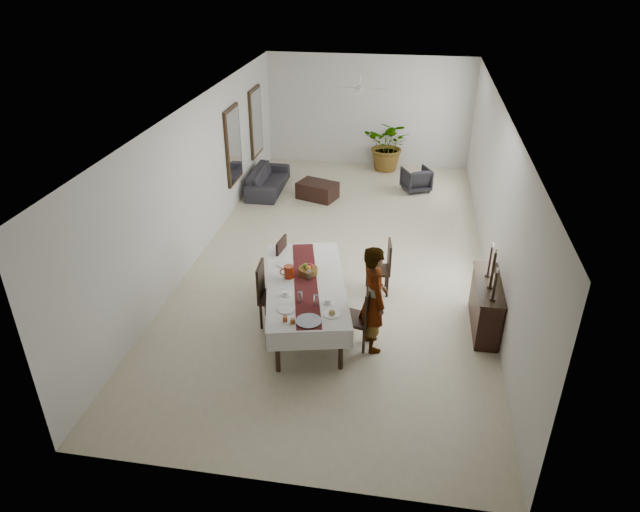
# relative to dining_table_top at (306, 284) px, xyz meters

# --- Properties ---
(floor) EXTENTS (6.00, 12.00, 0.00)m
(floor) POSITION_rel_dining_table_top_xyz_m (0.28, 2.59, -0.81)
(floor) COLOR beige
(floor) RESTS_ON ground
(ceiling) EXTENTS (6.00, 12.00, 0.02)m
(ceiling) POSITION_rel_dining_table_top_xyz_m (0.28, 2.59, 2.39)
(ceiling) COLOR white
(ceiling) RESTS_ON wall_back
(wall_back) EXTENTS (6.00, 0.02, 3.20)m
(wall_back) POSITION_rel_dining_table_top_xyz_m (0.28, 8.59, 0.79)
(wall_back) COLOR silver
(wall_back) RESTS_ON floor
(wall_front) EXTENTS (6.00, 0.02, 3.20)m
(wall_front) POSITION_rel_dining_table_top_xyz_m (0.28, -3.41, 0.79)
(wall_front) COLOR silver
(wall_front) RESTS_ON floor
(wall_left) EXTENTS (0.02, 12.00, 3.20)m
(wall_left) POSITION_rel_dining_table_top_xyz_m (-2.72, 2.59, 0.79)
(wall_left) COLOR silver
(wall_left) RESTS_ON floor
(wall_right) EXTENTS (0.02, 12.00, 3.20)m
(wall_right) POSITION_rel_dining_table_top_xyz_m (3.28, 2.59, 0.79)
(wall_right) COLOR silver
(wall_right) RESTS_ON floor
(dining_table_top) EXTENTS (1.68, 2.85, 0.06)m
(dining_table_top) POSITION_rel_dining_table_top_xyz_m (0.00, 0.00, 0.00)
(dining_table_top) COLOR black
(dining_table_top) RESTS_ON table_leg_fl
(table_leg_fl) EXTENTS (0.09, 0.09, 0.78)m
(table_leg_fl) POSITION_rel_dining_table_top_xyz_m (-0.19, -1.34, -0.42)
(table_leg_fl) COLOR black
(table_leg_fl) RESTS_ON floor
(table_leg_fr) EXTENTS (0.09, 0.09, 0.78)m
(table_leg_fr) POSITION_rel_dining_table_top_xyz_m (0.76, -1.13, -0.42)
(table_leg_fr) COLOR black
(table_leg_fr) RESTS_ON floor
(table_leg_bl) EXTENTS (0.09, 0.09, 0.78)m
(table_leg_bl) POSITION_rel_dining_table_top_xyz_m (-0.76, 1.13, -0.42)
(table_leg_bl) COLOR black
(table_leg_bl) RESTS_ON floor
(table_leg_br) EXTENTS (0.09, 0.09, 0.78)m
(table_leg_br) POSITION_rel_dining_table_top_xyz_m (0.19, 1.34, -0.42)
(table_leg_br) COLOR black
(table_leg_br) RESTS_ON floor
(tablecloth_top) EXTENTS (1.92, 3.09, 0.01)m
(tablecloth_top) POSITION_rel_dining_table_top_xyz_m (0.00, 0.00, 0.03)
(tablecloth_top) COLOR silver
(tablecloth_top) RESTS_ON dining_table_top
(tablecloth_drape_left) EXTENTS (0.65, 2.80, 0.33)m
(tablecloth_drape_left) POSITION_rel_dining_table_top_xyz_m (-0.63, -0.15, -0.13)
(tablecloth_drape_left) COLOR silver
(tablecloth_drape_left) RESTS_ON dining_table_top
(tablecloth_drape_right) EXTENTS (0.65, 2.80, 0.33)m
(tablecloth_drape_right) POSITION_rel_dining_table_top_xyz_m (0.63, 0.15, -0.13)
(tablecloth_drape_right) COLOR white
(tablecloth_drape_right) RESTS_ON dining_table_top
(tablecloth_drape_near) EXTENTS (1.28, 0.30, 0.33)m
(tablecloth_drape_near) POSITION_rel_dining_table_top_xyz_m (0.32, -1.39, -0.13)
(tablecloth_drape_near) COLOR silver
(tablecloth_drape_near) RESTS_ON dining_table_top
(tablecloth_drape_far) EXTENTS (1.28, 0.30, 0.33)m
(tablecloth_drape_far) POSITION_rel_dining_table_top_xyz_m (-0.32, 1.39, -0.13)
(tablecloth_drape_far) COLOR silver
(tablecloth_drape_far) RESTS_ON dining_table_top
(table_runner) EXTENTS (1.00, 2.79, 0.00)m
(table_runner) POSITION_rel_dining_table_top_xyz_m (0.00, 0.00, 0.04)
(table_runner) COLOR maroon
(table_runner) RESTS_ON tablecloth_top
(red_pitcher) EXTENTS (0.20, 0.20, 0.22)m
(red_pitcher) POSITION_rel_dining_table_top_xyz_m (-0.31, 0.10, 0.15)
(red_pitcher) COLOR maroon
(red_pitcher) RESTS_ON tablecloth_top
(pitcher_handle) EXTENTS (0.13, 0.05, 0.13)m
(pitcher_handle) POSITION_rel_dining_table_top_xyz_m (-0.40, 0.08, 0.15)
(pitcher_handle) COLOR maroon
(pitcher_handle) RESTS_ON red_pitcher
(wine_glass_near) EXTENTS (0.08, 0.08, 0.19)m
(wine_glass_near) POSITION_rel_dining_table_top_xyz_m (0.29, -0.67, 0.13)
(wine_glass_near) COLOR white
(wine_glass_near) RESTS_ON tablecloth_top
(wine_glass_mid) EXTENTS (0.08, 0.08, 0.19)m
(wine_glass_mid) POSITION_rel_dining_table_top_xyz_m (0.03, -0.62, 0.13)
(wine_glass_mid) COLOR silver
(wine_glass_mid) RESTS_ON tablecloth_top
(wine_glass_far) EXTENTS (0.08, 0.08, 0.19)m
(wine_glass_far) POSITION_rel_dining_table_top_xyz_m (0.04, 0.07, 0.13)
(wine_glass_far) COLOR white
(wine_glass_far) RESTS_ON tablecloth_top
(teacup_right) EXTENTS (0.10, 0.10, 0.07)m
(teacup_right) POSITION_rel_dining_table_top_xyz_m (0.47, -0.58, 0.07)
(teacup_right) COLOR white
(teacup_right) RESTS_ON saucer_right
(saucer_right) EXTENTS (0.17, 0.17, 0.01)m
(saucer_right) POSITION_rel_dining_table_top_xyz_m (0.47, -0.58, 0.05)
(saucer_right) COLOR white
(saucer_right) RESTS_ON tablecloth_top
(teacup_left) EXTENTS (0.10, 0.10, 0.07)m
(teacup_left) POSITION_rel_dining_table_top_xyz_m (-0.24, -0.45, 0.07)
(teacup_left) COLOR white
(teacup_left) RESTS_ON saucer_left
(saucer_left) EXTENTS (0.17, 0.17, 0.01)m
(saucer_left) POSITION_rel_dining_table_top_xyz_m (-0.24, -0.45, 0.05)
(saucer_left) COLOR white
(saucer_left) RESTS_ON tablecloth_top
(plate_near_right) EXTENTS (0.27, 0.27, 0.02)m
(plate_near_right) POSITION_rel_dining_table_top_xyz_m (0.58, -0.89, 0.05)
(plate_near_right) COLOR white
(plate_near_right) RESTS_ON tablecloth_top
(bread_near_right) EXTENTS (0.10, 0.10, 0.10)m
(bread_near_right) POSITION_rel_dining_table_top_xyz_m (0.58, -0.89, 0.08)
(bread_near_right) COLOR tan
(bread_near_right) RESTS_ON plate_near_right
(plate_near_left) EXTENTS (0.27, 0.27, 0.02)m
(plate_near_left) POSITION_rel_dining_table_top_xyz_m (-0.14, -0.89, 0.05)
(plate_near_left) COLOR silver
(plate_near_left) RESTS_ON tablecloth_top
(plate_far_left) EXTENTS (0.27, 0.27, 0.02)m
(plate_far_left) POSITION_rel_dining_table_top_xyz_m (-0.48, 0.52, 0.05)
(plate_far_left) COLOR silver
(plate_far_left) RESTS_ON tablecloth_top
(serving_tray) EXTENTS (0.40, 0.40, 0.02)m
(serving_tray) POSITION_rel_dining_table_top_xyz_m (0.26, -1.14, 0.05)
(serving_tray) COLOR #3E3E44
(serving_tray) RESTS_ON tablecloth_top
(jam_jar_a) EXTENTS (0.07, 0.07, 0.08)m
(jam_jar_a) POSITION_rel_dining_table_top_xyz_m (0.03, -1.22, 0.08)
(jam_jar_a) COLOR brown
(jam_jar_a) RESTS_ON tablecloth_top
(jam_jar_b) EXTENTS (0.07, 0.07, 0.08)m
(jam_jar_b) POSITION_rel_dining_table_top_xyz_m (-0.09, -1.18, 0.08)
(jam_jar_b) COLOR #8B3914
(jam_jar_b) RESTS_ON tablecloth_top
(fruit_basket) EXTENTS (0.33, 0.33, 0.11)m
(fruit_basket) POSITION_rel_dining_table_top_xyz_m (-0.01, 0.28, 0.10)
(fruit_basket) COLOR brown
(fruit_basket) RESTS_ON tablecloth_top
(fruit_red) EXTENTS (0.10, 0.10, 0.10)m
(fruit_red) POSITION_rel_dining_table_top_xyz_m (0.02, 0.31, 0.18)
(fruit_red) COLOR maroon
(fruit_red) RESTS_ON fruit_basket
(fruit_green) EXTENTS (0.09, 0.09, 0.09)m
(fruit_green) POSITION_rel_dining_table_top_xyz_m (-0.06, 0.31, 0.18)
(fruit_green) COLOR #5C8728
(fruit_green) RESTS_ON fruit_basket
(fruit_yellow) EXTENTS (0.09, 0.09, 0.09)m
(fruit_yellow) POSITION_rel_dining_table_top_xyz_m (0.00, 0.23, 0.18)
(fruit_yellow) COLOR gold
(fruit_yellow) RESTS_ON fruit_basket
(chair_right_near_seat) EXTENTS (0.57, 0.57, 0.05)m
(chair_right_near_seat) POSITION_rel_dining_table_top_xyz_m (0.94, -0.44, -0.32)
(chair_right_near_seat) COLOR black
(chair_right_near_seat) RESTS_ON chair_right_near_leg_fl
(chair_right_near_leg_fl) EXTENTS (0.06, 0.06, 0.46)m
(chair_right_near_leg_fl) POSITION_rel_dining_table_top_xyz_m (1.08, -0.67, -0.58)
(chair_right_near_leg_fl) COLOR black
(chair_right_near_leg_fl) RESTS_ON floor
(chair_right_near_leg_fr) EXTENTS (0.06, 0.06, 0.46)m
(chair_right_near_leg_fr) POSITION_rel_dining_table_top_xyz_m (1.17, -0.30, -0.58)
(chair_right_near_leg_fr) COLOR black
(chair_right_near_leg_fr) RESTS_ON floor
(chair_right_near_leg_bl) EXTENTS (0.06, 0.06, 0.46)m
(chair_right_near_leg_bl) POSITION_rel_dining_table_top_xyz_m (0.71, -0.58, -0.58)
(chair_right_near_leg_bl) COLOR black
(chair_right_near_leg_bl) RESTS_ON floor
(chair_right_near_leg_br) EXTENTS (0.06, 0.06, 0.46)m
(chair_right_near_leg_br) POSITION_rel_dining_table_top_xyz_m (0.80, -0.21, -0.58)
(chair_right_near_leg_br) COLOR black
(chair_right_near_leg_br) RESTS_ON floor
(chair_right_near_back) EXTENTS (0.16, 0.46, 0.59)m
(chair_right_near_back) POSITION_rel_dining_table_top_xyz_m (1.14, -0.49, 0.00)
(chair_right_near_back) COLOR black
(chair_right_near_back) RESTS_ON chair_right_near_seat
(chair_right_far_seat) EXTENTS (0.50, 0.50, 0.05)m
(chair_right_far_seat) POSITION_rel_dining_table_top_xyz_m (1.15, 1.25, -0.34)
(chair_right_far_seat) COLOR black
(chair_right_far_seat) RESTS_ON chair_right_far_leg_fl
(chair_right_far_leg_fl) EXTENTS (0.05, 0.05, 0.44)m
(chair_right_far_leg_fl) POSITION_rel_dining_table_top_xyz_m (1.35, 1.09, -0.58)
(chair_right_far_leg_fl) COLOR black
(chair_right_far_leg_fl) RESTS_ON floor
(chair_right_far_leg_fr) EXTENTS (0.05, 0.05, 0.44)m
(chair_right_far_leg_fr) POSITION_rel_dining_table_top_xyz_m (1.31, 1.46, -0.58)
(chair_right_far_leg_fr) COLOR black
(chair_right_far_leg_fr) RESTS_ON floor
(chair_right_far_leg_bl) EXTENTS (0.05, 0.05, 0.44)m
(chair_right_far_leg_bl) POSITION_rel_dining_table_top_xyz_m (0.99, 1.04, -0.58)
(chair_right_far_leg_bl) COLOR black
(chair_right_far_leg_bl) RESTS_ON floor
(chair_right_far_leg_br) EXTENTS (0.05, 0.05, 0.44)m
(chair_right_far_leg_br) POSITION_rel_dining_table_top_xyz_m (0.94, 1.41, -0.58)
(chair_right_far_leg_br) COLOR black
(chair_right_far_leg_br) RESTS_ON floor
(chair_right_far_back) EXTENTS (0.10, 0.45, 0.57)m
(chair_right_far_back) POSITION_rel_dining_table_top_xyz_m (1.35, 1.28, -0.03)
(chair_right_far_back) COLOR black
(chair_right_far_back) RESTS_ON chair_right_far_seat
(chair_left_near_seat) EXTENTS (0.52, 0.52, 0.06)m
(chair_left_near_seat) POSITION_rel_dining_table_top_xyz_m (-0.54, -0.08, -0.29)
(chair_left_near_seat) COLOR black
(chair_left_near_seat) RESTS_ON chair_left_near_leg_fl
(chair_left_near_leg_fl) EXTENTS (0.05, 0.05, 0.49)m
(chair_left_near_leg_fl) POSITION_rel_dining_table_top_xyz_m (-0.75, 0.11, -0.56)
(chair_left_near_leg_fl) COLOR black
(chair_left_near_leg_fl) RESTS_ON floor
(chair_left_near_leg_fr) EXTENTS (0.05, 0.05, 0.49)m
(chair_left_near_leg_fr) POSITION_rel_dining_table_top_xyz_m (-0.73, -0.29, -0.56)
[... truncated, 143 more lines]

